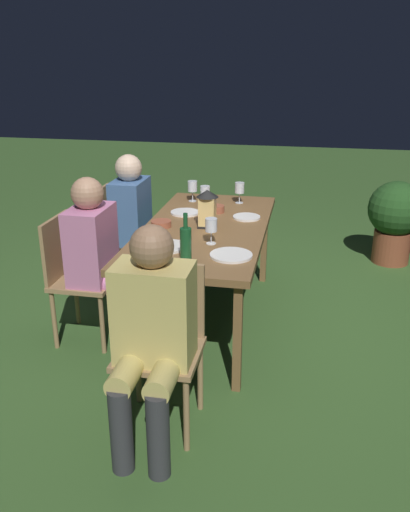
{
  "coord_description": "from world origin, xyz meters",
  "views": [
    {
      "loc": [
        3.51,
        0.69,
        1.89
      ],
      "look_at": [
        0.0,
        0.0,
        0.52
      ],
      "focal_mm": 37.52,
      "sensor_mm": 36.0,
      "label": 1
    }
  ],
  "objects_px": {
    "person_in_pink": "(101,254)",
    "wine_glass_b": "(205,192)",
    "green_bottle_on_table": "(186,243)",
    "bowl_bread": "(161,223)",
    "chair_side_left_a": "(117,235)",
    "person_in_mustard": "(151,331)",
    "chair_head_far": "(163,338)",
    "lantern_centerpiece": "(207,207)",
    "person_in_blue": "(139,219)",
    "plate_a": "(247,217)",
    "chair_side_left_b": "(76,273)",
    "wine_glass_a": "(192,187)",
    "bowl_olives": "(217,209)",
    "wine_glass_c": "(211,226)",
    "plate_d": "(231,255)",
    "wine_glass_d": "(240,189)",
    "plate_b": "(169,246)",
    "plate_c": "(185,213)",
    "dining_table": "(205,234)",
    "potted_plant_by_hedge": "(395,217)"
  },
  "relations": [
    {
      "from": "wine_glass_d",
      "to": "plate_d",
      "type": "bearing_deg",
      "value": 5.44
    },
    {
      "from": "green_bottle_on_table",
      "to": "wine_glass_a",
      "type": "relative_size",
      "value": 1.72
    },
    {
      "from": "plate_a",
      "to": "potted_plant_by_hedge",
      "type": "relative_size",
      "value": 0.26
    },
    {
      "from": "person_in_mustard",
      "to": "wine_glass_b",
      "type": "bearing_deg",
      "value": -176.94
    },
    {
      "from": "green_bottle_on_table",
      "to": "wine_glass_b",
      "type": "distance_m",
      "value": 1.17
    },
    {
      "from": "wine_glass_a",
      "to": "potted_plant_by_hedge",
      "type": "distance_m",
      "value": 1.99
    },
    {
      "from": "chair_side_left_a",
      "to": "person_in_mustard",
      "type": "distance_m",
      "value": 1.93
    },
    {
      "from": "chair_head_far",
      "to": "green_bottle_on_table",
      "type": "relative_size",
      "value": 3.0
    },
    {
      "from": "bowl_bread",
      "to": "potted_plant_by_hedge",
      "type": "relative_size",
      "value": 0.18
    },
    {
      "from": "dining_table",
      "to": "potted_plant_by_hedge",
      "type": "height_order",
      "value": "potted_plant_by_hedge"
    },
    {
      "from": "chair_head_far",
      "to": "wine_glass_c",
      "type": "xyz_separation_m",
      "value": [
        -0.8,
        0.11,
        0.37
      ]
    },
    {
      "from": "chair_head_far",
      "to": "person_in_pink",
      "type": "bearing_deg",
      "value": -140.06
    },
    {
      "from": "plate_c",
      "to": "bowl_olives",
      "type": "relative_size",
      "value": 1.84
    },
    {
      "from": "wine_glass_a",
      "to": "chair_head_far",
      "type": "bearing_deg",
      "value": 7.37
    },
    {
      "from": "chair_side_left_a",
      "to": "person_in_blue",
      "type": "height_order",
      "value": "person_in_blue"
    },
    {
      "from": "dining_table",
      "to": "person_in_pink",
      "type": "xyz_separation_m",
      "value": [
        0.4,
        -0.62,
        -0.04
      ]
    },
    {
      "from": "person_in_pink",
      "to": "wine_glass_a",
      "type": "distance_m",
      "value": 1.14
    },
    {
      "from": "wine_glass_a",
      "to": "plate_d",
      "type": "bearing_deg",
      "value": 22.79
    },
    {
      "from": "dining_table",
      "to": "chair_head_far",
      "type": "distance_m",
      "value": 1.16
    },
    {
      "from": "dining_table",
      "to": "plate_a",
      "type": "relative_size",
      "value": 8.84
    },
    {
      "from": "wine_glass_c",
      "to": "green_bottle_on_table",
      "type": "bearing_deg",
      "value": -15.91
    },
    {
      "from": "wine_glass_a",
      "to": "chair_side_left_b",
      "type": "bearing_deg",
      "value": -29.13
    },
    {
      "from": "wine_glass_d",
      "to": "bowl_olives",
      "type": "relative_size",
      "value": 1.42
    },
    {
      "from": "wine_glass_d",
      "to": "chair_side_left_a",
      "type": "bearing_deg",
      "value": -74.84
    },
    {
      "from": "green_bottle_on_table",
      "to": "bowl_bread",
      "type": "distance_m",
      "value": 0.69
    },
    {
      "from": "wine_glass_b",
      "to": "wine_glass_d",
      "type": "relative_size",
      "value": 1.0
    },
    {
      "from": "person_in_mustard",
      "to": "plate_a",
      "type": "distance_m",
      "value": 1.62
    },
    {
      "from": "person_in_pink",
      "to": "wine_glass_b",
      "type": "distance_m",
      "value": 1.06
    },
    {
      "from": "chair_head_far",
      "to": "wine_glass_c",
      "type": "bearing_deg",
      "value": 172.37
    },
    {
      "from": "chair_head_far",
      "to": "dining_table",
      "type": "bearing_deg",
      "value": 180.0
    },
    {
      "from": "lantern_centerpiece",
      "to": "plate_d",
      "type": "height_order",
      "value": "lantern_centerpiece"
    },
    {
      "from": "wine_glass_c",
      "to": "plate_d",
      "type": "xyz_separation_m",
      "value": [
        0.2,
        0.16,
        -0.11
      ]
    },
    {
      "from": "person_in_mustard",
      "to": "bowl_olives",
      "type": "bearing_deg",
      "value": 179.41
    },
    {
      "from": "wine_glass_b",
      "to": "lantern_centerpiece",
      "type": "bearing_deg",
      "value": 12.83
    },
    {
      "from": "wine_glass_c",
      "to": "bowl_olives",
      "type": "height_order",
      "value": "wine_glass_c"
    },
    {
      "from": "bowl_bread",
      "to": "dining_table",
      "type": "bearing_deg",
      "value": 101.03
    },
    {
      "from": "wine_glass_a",
      "to": "person_in_blue",
      "type": "bearing_deg",
      "value": -58.02
    },
    {
      "from": "chair_head_far",
      "to": "green_bottle_on_table",
      "type": "xyz_separation_m",
      "value": [
        -0.48,
        0.02,
        0.36
      ]
    },
    {
      "from": "person_in_blue",
      "to": "lantern_centerpiece",
      "type": "relative_size",
      "value": 4.34
    },
    {
      "from": "plate_b",
      "to": "bowl_olives",
      "type": "distance_m",
      "value": 0.85
    },
    {
      "from": "chair_head_far",
      "to": "plate_c",
      "type": "bearing_deg",
      "value": -171.59
    },
    {
      "from": "dining_table",
      "to": "person_in_pink",
      "type": "relative_size",
      "value": 1.56
    },
    {
      "from": "green_bottle_on_table",
      "to": "person_in_mustard",
      "type": "bearing_deg",
      "value": -1.39
    },
    {
      "from": "chair_side_left_b",
      "to": "plate_a",
      "type": "bearing_deg",
      "value": 121.55
    },
    {
      "from": "chair_side_left_a",
      "to": "plate_d",
      "type": "xyz_separation_m",
      "value": [
        0.94,
        1.08,
        0.26
      ]
    },
    {
      "from": "potted_plant_by_hedge",
      "to": "plate_c",
      "type": "bearing_deg",
      "value": -54.45
    },
    {
      "from": "plate_d",
      "to": "bowl_olives",
      "type": "bearing_deg",
      "value": -164.69
    },
    {
      "from": "dining_table",
      "to": "plate_b",
      "type": "xyz_separation_m",
      "value": [
        0.46,
        -0.14,
        0.06
      ]
    },
    {
      "from": "bowl_bread",
      "to": "plate_b",
      "type": "bearing_deg",
      "value": 21.79
    },
    {
      "from": "plate_a",
      "to": "bowl_bread",
      "type": "relative_size",
      "value": 1.43
    }
  ]
}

